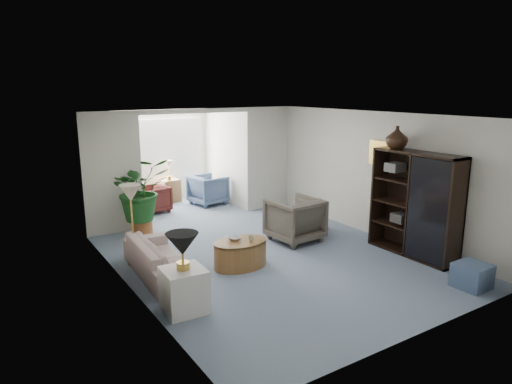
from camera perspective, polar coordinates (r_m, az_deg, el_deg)
floor at (r=8.09m, az=2.32°, el=-8.42°), size 6.00×6.00×0.00m
sunroom_floor at (r=11.52m, az=-9.46°, el=-2.05°), size 2.60×2.60×0.00m
back_pier_left at (r=9.63m, az=-17.51°, el=2.19°), size 1.20×0.12×2.50m
back_pier_right at (r=11.21m, az=1.54°, el=4.24°), size 1.20×0.12×2.50m
back_header at (r=10.15m, az=-7.46°, el=10.03°), size 2.60×0.12×0.10m
window_pane at (r=12.24m, az=-11.72°, el=5.42°), size 2.20×0.02×1.50m
window_blinds at (r=12.21m, az=-11.67°, el=5.41°), size 2.20×0.02×1.50m
framed_picture at (r=9.20m, az=15.49°, el=4.68°), size 0.04×0.50×0.40m
sofa at (r=7.54m, az=-11.81°, el=-8.05°), size 0.86×1.96×0.56m
end_table at (r=6.31m, az=-9.01°, el=-12.04°), size 0.57×0.57×0.60m
table_lamp at (r=6.06m, az=-9.23°, el=-6.47°), size 0.44×0.44×0.30m
floor_lamp at (r=7.79m, az=-15.46°, el=-0.12°), size 0.36×0.36×0.28m
coffee_table at (r=7.71m, az=-1.96°, el=-7.73°), size 1.17×1.17×0.45m
coffee_bowl at (r=7.69m, az=-2.68°, el=-5.81°), size 0.28×0.28×0.06m
coffee_cup at (r=7.62m, az=-0.62°, el=-5.83°), size 0.12×0.12×0.09m
wingback_chair at (r=8.95m, az=4.87°, el=-3.45°), size 0.97×1.00×0.86m
side_table_dark at (r=9.63m, az=7.08°, el=-3.01°), size 0.63×0.55×0.64m
entertainment_cabinet at (r=8.52m, az=19.29°, el=-1.47°), size 0.45×1.68×1.87m
cabinet_urn at (r=8.63m, az=17.24°, el=6.55°), size 0.39×0.39×0.41m
ottoman at (r=7.68m, az=25.43°, el=-9.46°), size 0.47×0.47×0.37m
plant_pot at (r=9.60m, az=-14.02°, el=-4.33°), size 0.40×0.40×0.32m
house_plant at (r=9.40m, az=-14.28°, el=0.33°), size 1.15×1.00×1.28m
sunroom_chair_blue at (r=11.79m, az=-6.02°, el=0.29°), size 0.95×0.93×0.76m
sunroom_chair_maroon at (r=11.23m, az=-12.85°, el=-0.89°), size 0.81×0.80×0.65m
sunroom_table at (r=12.17m, az=-10.76°, el=0.15°), size 0.54×0.45×0.60m
shelf_clutter at (r=8.41m, az=19.43°, el=-0.56°), size 0.30×1.25×1.06m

